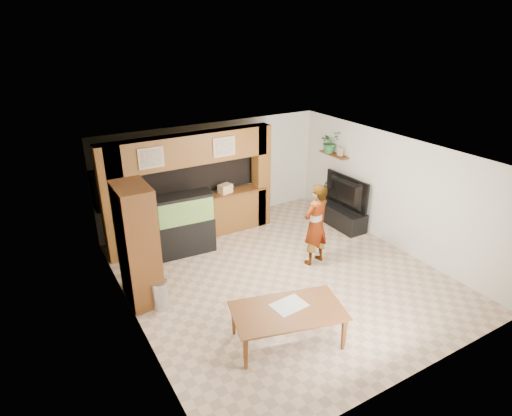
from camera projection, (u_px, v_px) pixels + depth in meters
floor at (282, 276)px, 8.88m from camera, size 6.50×6.50×0.00m
ceiling at (286, 156)px, 7.84m from camera, size 6.50×6.50×0.00m
wall_back at (213, 173)px, 10.93m from camera, size 6.00×0.00×6.00m
wall_left at (131, 259)px, 6.98m from camera, size 0.00×6.50×6.50m
wall_right at (393, 191)px, 9.75m from camera, size 0.00×6.50×6.50m
partition at (187, 187)px, 10.00m from camera, size 4.20×0.99×2.60m
wall_clock at (113, 204)px, 7.54m from camera, size 0.05×0.25×0.25m
wall_shelf at (334, 154)px, 11.06m from camera, size 0.25×0.90×0.04m
pantry_cabinet at (138, 245)px, 7.73m from camera, size 0.57×0.94×2.30m
trash_can at (160, 295)px, 7.80m from camera, size 0.31×0.31×0.56m
aquarium at (185, 225)px, 9.54m from camera, size 1.28×0.48×1.42m
tv_stand at (340, 216)px, 11.03m from camera, size 0.54×1.47×0.49m
television at (342, 193)px, 10.77m from camera, size 0.25×1.44×0.82m
photo_frame at (340, 152)px, 10.83m from camera, size 0.07×0.16×0.21m
potted_plant at (330, 142)px, 11.05m from camera, size 0.51×0.45×0.56m
person at (316, 225)px, 9.05m from camera, size 0.73×0.55×1.82m
microphone at (325, 185)px, 8.57m from camera, size 0.03×0.09×0.15m
dining_table at (288, 327)px, 6.92m from camera, size 1.99×1.43×0.63m
newspaper_a at (289, 305)px, 6.94m from camera, size 0.58×0.44×0.01m
counter_box at (225, 189)px, 10.34m from camera, size 0.37×0.30×0.22m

